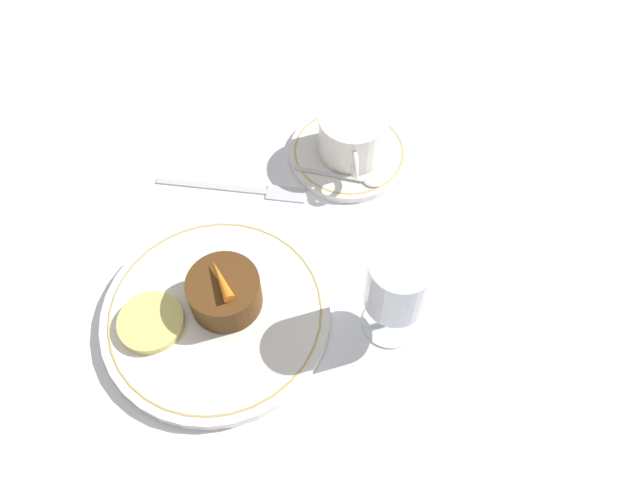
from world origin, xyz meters
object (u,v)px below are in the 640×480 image
coffee_cup (352,134)px  fork (248,189)px  dinner_plate (216,314)px  wine_glass (397,284)px  dessert_cake (224,292)px

coffee_cup → fork: 0.15m
coffee_cup → dinner_plate: bearing=-35.3°
dinner_plate → wine_glass: wine_glass is taller
coffee_cup → dessert_cake: 0.27m
fork → dessert_cake: size_ratio=2.43×
dinner_plate → dessert_cake: size_ratio=3.18×
coffee_cup → fork: bearing=-68.6°
fork → coffee_cup: bearing=111.4°
wine_glass → fork: size_ratio=0.67×
dinner_plate → coffee_cup: (-0.23, 0.16, 0.03)m
coffee_cup → wine_glass: wine_glass is taller
dinner_plate → wine_glass: bearing=87.1°
coffee_cup → wine_glass: (0.24, 0.03, 0.04)m
coffee_cup → wine_glass: bearing=6.9°
coffee_cup → wine_glass: 0.25m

